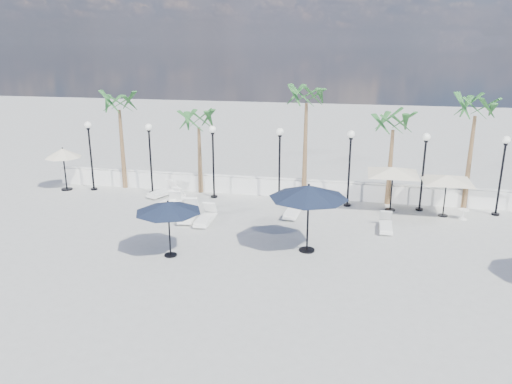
% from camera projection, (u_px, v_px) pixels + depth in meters
% --- Properties ---
extents(ground, '(100.00, 100.00, 0.00)m').
position_uv_depth(ground, '(253.00, 251.00, 19.82)').
color(ground, '#999994').
rests_on(ground, ground).
extents(balustrade, '(26.00, 0.30, 1.01)m').
position_uv_depth(balustrade, '(282.00, 188.00, 26.72)').
color(balustrade, silver).
rests_on(balustrade, ground).
extents(lamppost_0, '(0.36, 0.36, 3.84)m').
position_uv_depth(lamppost_0, '(90.00, 146.00, 27.24)').
color(lamppost_0, black).
rests_on(lamppost_0, ground).
extents(lamppost_1, '(0.36, 0.36, 3.84)m').
position_uv_depth(lamppost_1, '(150.00, 149.00, 26.56)').
color(lamppost_1, black).
rests_on(lamppost_1, ground).
extents(lamppost_2, '(0.36, 0.36, 3.84)m').
position_uv_depth(lamppost_2, '(213.00, 152.00, 25.88)').
color(lamppost_2, black).
rests_on(lamppost_2, ground).
extents(lamppost_3, '(0.36, 0.36, 3.84)m').
position_uv_depth(lamppost_3, '(280.00, 155.00, 25.20)').
color(lamppost_3, black).
rests_on(lamppost_3, ground).
extents(lamppost_4, '(0.36, 0.36, 3.84)m').
position_uv_depth(lamppost_4, '(350.00, 158.00, 24.52)').
color(lamppost_4, black).
rests_on(lamppost_4, ground).
extents(lamppost_5, '(0.36, 0.36, 3.84)m').
position_uv_depth(lamppost_5, '(424.00, 161.00, 23.84)').
color(lamppost_5, black).
rests_on(lamppost_5, ground).
extents(lamppost_6, '(0.36, 0.36, 3.84)m').
position_uv_depth(lamppost_6, '(503.00, 165.00, 23.15)').
color(lamppost_6, black).
rests_on(lamppost_6, ground).
extents(palm_0, '(2.60, 2.60, 5.50)m').
position_uv_depth(palm_0, '(119.00, 107.00, 27.11)').
color(palm_0, brown).
rests_on(palm_0, ground).
extents(palm_1, '(2.60, 2.60, 4.70)m').
position_uv_depth(palm_1, '(199.00, 124.00, 26.46)').
color(palm_1, brown).
rests_on(palm_1, ground).
extents(palm_2, '(2.60, 2.60, 6.10)m').
position_uv_depth(palm_2, '(306.00, 101.00, 24.95)').
color(palm_2, brown).
rests_on(palm_2, ground).
extents(palm_3, '(2.60, 2.60, 4.90)m').
position_uv_depth(palm_3, '(393.00, 127.00, 24.46)').
color(palm_3, brown).
rests_on(palm_3, ground).
extents(palm_4, '(2.60, 2.60, 5.70)m').
position_uv_depth(palm_4, '(475.00, 113.00, 23.51)').
color(palm_4, brown).
rests_on(palm_4, ground).
extents(lounger_0, '(1.10, 2.03, 0.73)m').
position_uv_depth(lounger_0, '(174.00, 206.00, 24.49)').
color(lounger_0, white).
rests_on(lounger_0, ground).
extents(lounger_1, '(0.65, 1.91, 0.71)m').
position_uv_depth(lounger_1, '(206.00, 218.00, 22.78)').
color(lounger_1, white).
rests_on(lounger_1, ground).
extents(lounger_2, '(0.95, 1.84, 0.66)m').
position_uv_depth(lounger_2, '(172.00, 200.00, 25.46)').
color(lounger_2, white).
rests_on(lounger_2, ground).
extents(lounger_3, '(1.28, 1.96, 0.70)m').
position_uv_depth(lounger_3, '(163.00, 192.00, 26.81)').
color(lounger_3, white).
rests_on(lounger_3, ground).
extents(lounger_4, '(0.94, 2.12, 0.77)m').
position_uv_depth(lounger_4, '(188.00, 214.00, 23.26)').
color(lounger_4, white).
rests_on(lounger_4, ground).
extents(lounger_5, '(0.76, 1.94, 0.71)m').
position_uv_depth(lounger_5, '(293.00, 211.00, 23.75)').
color(lounger_5, white).
rests_on(lounger_5, ground).
extents(lounger_6, '(0.58, 1.71, 0.64)m').
position_uv_depth(lounger_6, '(386.00, 225.00, 21.94)').
color(lounger_6, white).
rests_on(lounger_6, ground).
extents(side_table_0, '(0.58, 0.58, 0.56)m').
position_uv_depth(side_table_0, '(189.00, 214.00, 22.98)').
color(side_table_0, white).
rests_on(side_table_0, ground).
extents(side_table_1, '(0.49, 0.49, 0.48)m').
position_uv_depth(side_table_1, '(150.00, 213.00, 23.33)').
color(side_table_1, white).
rests_on(side_table_1, ground).
extents(side_table_2, '(0.50, 0.50, 0.48)m').
position_uv_depth(side_table_2, '(463.00, 213.00, 23.23)').
color(side_table_2, white).
rests_on(side_table_2, ground).
extents(parasol_navy_left, '(2.55, 2.55, 2.25)m').
position_uv_depth(parasol_navy_left, '(168.00, 207.00, 18.78)').
color(parasol_navy_left, black).
rests_on(parasol_navy_left, ground).
extents(parasol_navy_mid, '(3.10, 3.10, 2.78)m').
position_uv_depth(parasol_navy_mid, '(309.00, 192.00, 19.09)').
color(parasol_navy_mid, black).
rests_on(parasol_navy_mid, ground).
extents(parasol_cream_sq_a, '(4.42, 4.42, 2.17)m').
position_uv_depth(parasol_cream_sq_a, '(447.00, 175.00, 23.18)').
color(parasol_cream_sq_a, black).
rests_on(parasol_cream_sq_a, ground).
extents(parasol_cream_sq_b, '(4.71, 4.71, 2.36)m').
position_uv_depth(parasol_cream_sq_b, '(393.00, 167.00, 23.92)').
color(parasol_cream_sq_b, black).
rests_on(parasol_cream_sq_b, ground).
extents(parasol_cream_small, '(1.97, 1.97, 2.42)m').
position_uv_depth(parasol_cream_small, '(63.00, 154.00, 27.37)').
color(parasol_cream_small, black).
rests_on(parasol_cream_small, ground).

